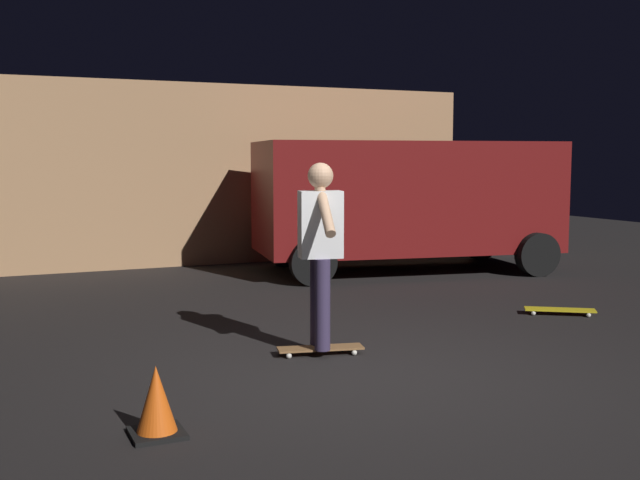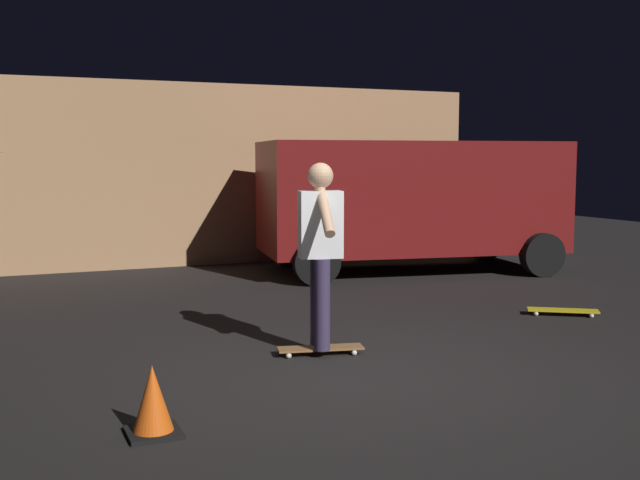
{
  "view_description": "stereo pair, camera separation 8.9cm",
  "coord_description": "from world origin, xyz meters",
  "px_view_note": "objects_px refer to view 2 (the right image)",
  "views": [
    {
      "loc": [
        -2.78,
        -5.58,
        1.78
      ],
      "look_at": [
        -0.0,
        0.67,
        1.05
      ],
      "focal_mm": 43.21,
      "sensor_mm": 36.0,
      "label": 1
    },
    {
      "loc": [
        -2.7,
        -5.62,
        1.78
      ],
      "look_at": [
        -0.0,
        0.67,
        1.05
      ],
      "focal_mm": 43.21,
      "sensor_mm": 36.0,
      "label": 2
    }
  ],
  "objects_px": {
    "parked_van": "(411,198)",
    "skateboard_spare": "(563,311)",
    "skateboard_ridden": "(320,349)",
    "skater": "(320,241)",
    "traffic_cone": "(153,403)"
  },
  "relations": [
    {
      "from": "skateboard_spare",
      "to": "traffic_cone",
      "type": "relative_size",
      "value": 1.65
    },
    {
      "from": "parked_van",
      "to": "skateboard_spare",
      "type": "relative_size",
      "value": 6.4
    },
    {
      "from": "skateboard_ridden",
      "to": "skater",
      "type": "xyz_separation_m",
      "value": [
        0.0,
        0.0,
        0.98
      ]
    },
    {
      "from": "skateboard_ridden",
      "to": "skateboard_spare",
      "type": "bearing_deg",
      "value": 9.13
    },
    {
      "from": "parked_van",
      "to": "traffic_cone",
      "type": "height_order",
      "value": "parked_van"
    },
    {
      "from": "skateboard_spare",
      "to": "skateboard_ridden",
      "type": "bearing_deg",
      "value": -170.87
    },
    {
      "from": "parked_van",
      "to": "skateboard_spare",
      "type": "xyz_separation_m",
      "value": [
        -0.14,
        -3.7,
        -1.11
      ]
    },
    {
      "from": "skateboard_ridden",
      "to": "traffic_cone",
      "type": "bearing_deg",
      "value": -141.13
    },
    {
      "from": "parked_van",
      "to": "skateboard_ridden",
      "type": "height_order",
      "value": "parked_van"
    },
    {
      "from": "parked_van",
      "to": "traffic_cone",
      "type": "xyz_separation_m",
      "value": [
        -5.16,
        -5.66,
        -0.95
      ]
    },
    {
      "from": "skateboard_ridden",
      "to": "skater",
      "type": "relative_size",
      "value": 0.48
    },
    {
      "from": "parked_van",
      "to": "skater",
      "type": "bearing_deg",
      "value": -128.56
    },
    {
      "from": "skater",
      "to": "traffic_cone",
      "type": "distance_m",
      "value": 2.45
    },
    {
      "from": "skateboard_ridden",
      "to": "traffic_cone",
      "type": "relative_size",
      "value": 1.75
    },
    {
      "from": "skateboard_ridden",
      "to": "traffic_cone",
      "type": "distance_m",
      "value": 2.31
    }
  ]
}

